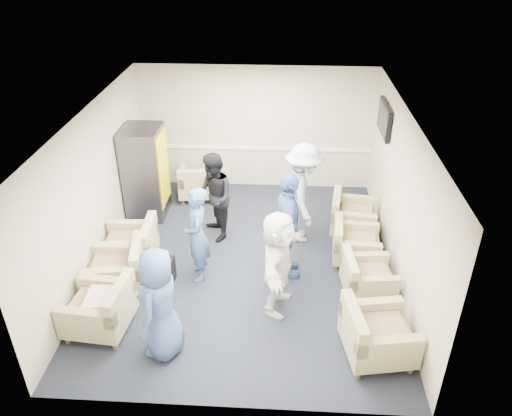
# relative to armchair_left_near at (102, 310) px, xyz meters

# --- Properties ---
(floor) EXTENTS (6.00, 6.00, 0.00)m
(floor) POSITION_rel_armchair_left_near_xyz_m (1.94, 1.74, -0.35)
(floor) COLOR black
(floor) RESTS_ON ground
(ceiling) EXTENTS (6.00, 6.00, 0.00)m
(ceiling) POSITION_rel_armchair_left_near_xyz_m (1.94, 1.74, 2.35)
(ceiling) COLOR white
(ceiling) RESTS_ON back_wall
(back_wall) EXTENTS (5.00, 0.02, 2.70)m
(back_wall) POSITION_rel_armchair_left_near_xyz_m (1.94, 4.74, 1.00)
(back_wall) COLOR #C0B69F
(back_wall) RESTS_ON floor
(front_wall) EXTENTS (5.00, 0.02, 2.70)m
(front_wall) POSITION_rel_armchair_left_near_xyz_m (1.94, -1.26, 1.00)
(front_wall) COLOR #C0B69F
(front_wall) RESTS_ON floor
(left_wall) EXTENTS (0.02, 6.00, 2.70)m
(left_wall) POSITION_rel_armchair_left_near_xyz_m (-0.56, 1.74, 1.00)
(left_wall) COLOR #C0B69F
(left_wall) RESTS_ON floor
(right_wall) EXTENTS (0.02, 6.00, 2.70)m
(right_wall) POSITION_rel_armchair_left_near_xyz_m (4.44, 1.74, 1.00)
(right_wall) COLOR #C0B69F
(right_wall) RESTS_ON floor
(chair_rail) EXTENTS (4.98, 0.04, 0.06)m
(chair_rail) POSITION_rel_armchair_left_near_xyz_m (1.94, 4.72, 0.55)
(chair_rail) COLOR white
(chair_rail) RESTS_ON back_wall
(tv) EXTENTS (0.10, 1.00, 0.58)m
(tv) POSITION_rel_armchair_left_near_xyz_m (4.38, 3.54, 1.70)
(tv) COLOR black
(tv) RESTS_ON right_wall
(armchair_left_near) EXTENTS (0.95, 0.95, 0.70)m
(armchair_left_near) POSITION_rel_armchair_left_near_xyz_m (0.00, 0.00, 0.00)
(armchair_left_near) COLOR tan
(armchair_left_near) RESTS_ON floor
(armchair_left_mid) EXTENTS (1.00, 1.00, 0.70)m
(armchair_left_mid) POSITION_rel_armchair_left_near_xyz_m (-0.02, 0.95, -0.00)
(armchair_left_mid) COLOR tan
(armchair_left_mid) RESTS_ON floor
(armchair_left_far) EXTENTS (0.91, 0.91, 0.70)m
(armchair_left_far) POSITION_rel_armchair_left_near_xyz_m (-0.00, 1.61, 0.00)
(armchair_left_far) COLOR tan
(armchair_left_far) RESTS_ON floor
(armchair_right_near) EXTENTS (1.02, 1.02, 0.71)m
(armchair_right_near) POSITION_rel_armchair_left_near_xyz_m (3.84, -0.29, 0.01)
(armchair_right_near) COLOR tan
(armchair_right_near) RESTS_ON floor
(armchair_right_midnear) EXTENTS (0.84, 0.84, 0.61)m
(armchair_right_midnear) POSITION_rel_armchair_left_near_xyz_m (3.89, 1.01, -0.04)
(armchair_right_midnear) COLOR tan
(armchair_right_midnear) RESTS_ON floor
(armchair_right_midfar) EXTENTS (0.85, 0.85, 0.63)m
(armchair_right_midfar) POSITION_rel_armchair_left_near_xyz_m (3.80, 1.94, -0.03)
(armchair_right_midfar) COLOR tan
(armchair_right_midfar) RESTS_ON floor
(armchair_right_far) EXTENTS (0.93, 0.93, 0.66)m
(armchair_right_far) POSITION_rel_armchair_left_near_xyz_m (3.85, 2.87, -0.02)
(armchair_right_far) COLOR tan
(armchair_right_far) RESTS_ON floor
(armchair_corner) EXTENTS (0.92, 0.92, 0.66)m
(armchair_corner) POSITION_rel_armchair_left_near_xyz_m (0.76, 4.06, -0.02)
(armchair_corner) COLOR tan
(armchair_corner) RESTS_ON floor
(vending_machine) EXTENTS (0.75, 0.87, 1.84)m
(vending_machine) POSITION_rel_armchair_left_near_xyz_m (-0.15, 3.35, 0.57)
(vending_machine) COLOR #4A4A51
(vending_machine) RESTS_ON floor
(backpack) EXTENTS (0.31, 0.23, 0.52)m
(backpack) POSITION_rel_armchair_left_near_xyz_m (0.65, 1.19, -0.08)
(backpack) COLOR black
(backpack) RESTS_ON floor
(pillow) EXTENTS (0.40, 0.52, 0.15)m
(pillow) POSITION_rel_armchair_left_near_xyz_m (-0.01, 0.01, 0.19)
(pillow) COLOR beige
(pillow) RESTS_ON armchair_left_near
(person_front_left) EXTENTS (0.71, 0.92, 1.66)m
(person_front_left) POSITION_rel_armchair_left_near_xyz_m (0.98, -0.36, 0.48)
(person_front_left) COLOR #3C5792
(person_front_left) RESTS_ON floor
(person_mid_left) EXTENTS (0.50, 0.66, 1.65)m
(person_mid_left) POSITION_rel_armchair_left_near_xyz_m (1.19, 1.33, 0.48)
(person_mid_left) COLOR #3C5792
(person_mid_left) RESTS_ON floor
(person_back_left) EXTENTS (0.91, 1.00, 1.69)m
(person_back_left) POSITION_rel_armchair_left_near_xyz_m (1.30, 2.54, 0.50)
(person_back_left) COLOR black
(person_back_left) RESTS_ON floor
(person_back_right) EXTENTS (0.81, 1.28, 1.89)m
(person_back_right) POSITION_rel_armchair_left_near_xyz_m (2.92, 2.59, 0.60)
(person_back_right) COLOR beige
(person_back_right) RESTS_ON floor
(person_mid_right) EXTENTS (0.54, 1.13, 1.87)m
(person_mid_right) POSITION_rel_armchair_left_near_xyz_m (2.65, 1.49, 0.59)
(person_mid_right) COLOR #3C5792
(person_mid_right) RESTS_ON floor
(person_front_right) EXTENTS (0.81, 1.63, 1.68)m
(person_front_right) POSITION_rel_armchair_left_near_xyz_m (2.51, 0.63, 0.49)
(person_front_right) COLOR white
(person_front_right) RESTS_ON floor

